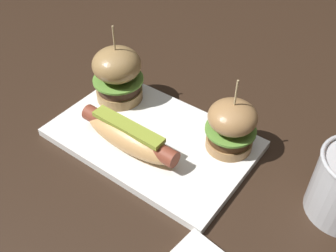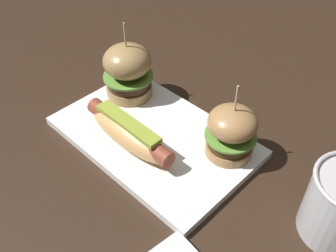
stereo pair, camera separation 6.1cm
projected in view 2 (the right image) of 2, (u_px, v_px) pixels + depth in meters
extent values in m
plane|color=black|center=(154.00, 140.00, 0.67)|extent=(3.00, 3.00, 0.00)
cube|color=white|center=(154.00, 137.00, 0.66)|extent=(0.34, 0.21, 0.01)
ellipsoid|color=tan|center=(129.00, 133.00, 0.62)|extent=(0.18, 0.05, 0.05)
cylinder|color=brown|center=(129.00, 131.00, 0.62)|extent=(0.19, 0.03, 0.03)
cube|color=olive|center=(128.00, 123.00, 0.61)|extent=(0.13, 0.03, 0.01)
cylinder|color=#9D7A4A|center=(129.00, 90.00, 0.73)|extent=(0.09, 0.09, 0.02)
cylinder|color=#442D20|center=(129.00, 81.00, 0.72)|extent=(0.08, 0.08, 0.02)
cylinder|color=#609338|center=(128.00, 76.00, 0.71)|extent=(0.09, 0.09, 0.00)
ellipsoid|color=#9D7A4A|center=(127.00, 61.00, 0.69)|extent=(0.09, 0.09, 0.06)
cylinder|color=tan|center=(125.00, 39.00, 0.66)|extent=(0.00, 0.00, 0.06)
cylinder|color=#A37749|center=(229.00, 148.00, 0.62)|extent=(0.08, 0.08, 0.02)
cylinder|color=#452A15|center=(230.00, 140.00, 0.61)|extent=(0.07, 0.07, 0.02)
cylinder|color=#609338|center=(231.00, 135.00, 0.60)|extent=(0.08, 0.08, 0.00)
ellipsoid|color=#A37749|center=(233.00, 123.00, 0.58)|extent=(0.08, 0.08, 0.05)
cylinder|color=tan|center=(236.00, 103.00, 0.56)|extent=(0.00, 0.00, 0.06)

